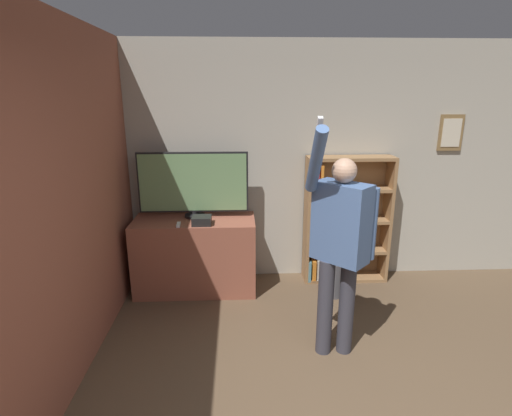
# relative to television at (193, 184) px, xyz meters

# --- Properties ---
(wall_back) EXTENTS (6.18, 0.09, 2.70)m
(wall_back) POSITION_rel_television_xyz_m (1.35, 0.27, 0.16)
(wall_back) COLOR #B2AD9E
(wall_back) RESTS_ON ground_plane
(wall_side_brick) EXTENTS (0.06, 4.68, 2.70)m
(wall_side_brick) POSITION_rel_television_xyz_m (-0.77, -1.30, 0.15)
(wall_side_brick) COLOR #93513D
(wall_side_brick) RESTS_ON ground_plane
(tv_ledge) EXTENTS (1.31, 0.58, 0.82)m
(tv_ledge) POSITION_rel_television_xyz_m (-0.00, -0.10, -0.78)
(tv_ledge) COLOR #93513D
(tv_ledge) RESTS_ON ground_plane
(television) EXTENTS (1.18, 0.22, 0.72)m
(television) POSITION_rel_television_xyz_m (0.00, 0.00, 0.00)
(television) COLOR black
(television) RESTS_ON tv_ledge
(game_console) EXTENTS (0.20, 0.18, 0.09)m
(game_console) POSITION_rel_television_xyz_m (0.10, -0.27, -0.33)
(game_console) COLOR black
(game_console) RESTS_ON tv_ledge
(remote_loose) EXTENTS (0.04, 0.14, 0.02)m
(remote_loose) POSITION_rel_television_xyz_m (-0.14, -0.30, -0.36)
(remote_loose) COLOR white
(remote_loose) RESTS_ON tv_ledge
(bookshelf) EXTENTS (0.97, 0.28, 1.47)m
(bookshelf) POSITION_rel_television_xyz_m (1.65, 0.10, -0.48)
(bookshelf) COLOR #997047
(bookshelf) RESTS_ON ground_plane
(person) EXTENTS (0.57, 0.55, 1.99)m
(person) POSITION_rel_television_xyz_m (1.29, -1.30, -0.18)
(person) COLOR #383842
(person) RESTS_ON ground_plane
(waste_bin) EXTENTS (0.30, 0.30, 0.39)m
(waste_bin) POSITION_rel_television_xyz_m (1.51, -0.28, -1.00)
(waste_bin) COLOR #4C4C51
(waste_bin) RESTS_ON ground_plane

